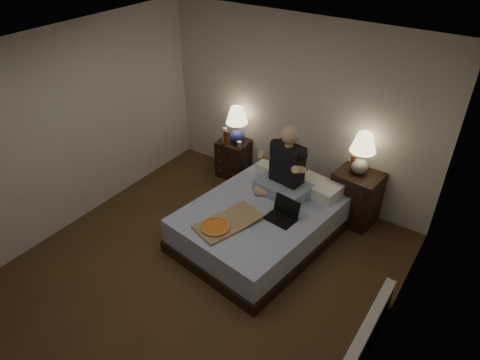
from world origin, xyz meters
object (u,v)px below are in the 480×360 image
Objects in this scene: beer_bottle_left at (226,138)px; beer_bottle_right at (352,163)px; lamp_right at (362,154)px; nightstand_left at (234,158)px; soda_can at (239,145)px; nightstand_right at (356,196)px; laptop at (281,212)px; lamp_left at (237,125)px; person at (285,162)px; bed at (260,223)px; radiator at (360,349)px; pizza_box at (215,227)px; water_bottle at (225,136)px.

beer_bottle_right is (1.88, 0.15, 0.14)m from beer_bottle_left.
lamp_right is 0.19m from beer_bottle_right.
soda_can is (0.18, -0.11, 0.34)m from nightstand_left.
beer_bottle_right is (-0.09, -0.02, -0.17)m from lamp_right.
soda_can is at bearing -176.04° from lamp_right.
beer_bottle_right is (-0.12, -0.02, 0.48)m from nightstand_right.
lamp_right reaches higher than laptop.
lamp_left is at bearing 180.00° from lamp_right.
lamp_right reaches higher than nightstand_right.
lamp_right is 0.60× the size of person.
nightstand_left is 1.96m from nightstand_right.
bed is at bearing -37.33° from beer_bottle_left.
nightstand_left is 0.57m from lamp_left.
lamp_right is at bearing 113.75° from radiator.
laptop is at bearing -113.47° from lamp_right.
nightstand_right is 0.45× the size of radiator.
nightstand_right is 0.49m from beer_bottle_right.
bed is 1.65m from lamp_left.
nightstand_left is 1.95m from pizza_box.
radiator is (2.91, -1.90, -0.51)m from water_bottle.
lamp_left reaches higher than pizza_box.
lamp_right is (1.94, 0.01, 0.71)m from nightstand_left.
water_bottle reaches higher than laptop.
water_bottle is 0.74× the size of laptop.
nightstand_left is 2.32× the size of water_bottle.
pizza_box is 0.47× the size of radiator.
lamp_right is at bearing 77.46° from pizza_box.
water_bottle is (-2.02, -0.12, -0.29)m from lamp_right.
bed is 0.83m from person.
water_bottle reaches higher than beer_bottle_left.
soda_can is 0.23m from beer_bottle_left.
beer_bottle_left reaches higher than soda_can.
radiator is at bearing -35.63° from soda_can.
nightstand_right is 1.14m from person.
beer_bottle_left is 1.35m from person.
beer_bottle_left reaches higher than laptop.
nightstand_right is 2.88× the size of water_bottle.
water_bottle is at bearing -136.28° from lamp_left.
water_bottle is at bearing 166.21° from person.
person is (0.07, 0.43, 0.71)m from bed.
lamp_right reaches higher than pizza_box.
water_bottle is 1.09× the size of beer_bottle_left.
beer_bottle_right reaches higher than nightstand_left.
person is at bearing -32.43° from nightstand_left.
beer_bottle_left is (-2.00, -0.17, 0.34)m from nightstand_right.
bed is 1.61m from water_bottle.
pizza_box is at bearing -100.24° from bed.
water_bottle is at bearing 140.61° from pizza_box.
water_bottle reaches higher than nightstand_left.
lamp_right is at bearing 73.48° from laptop.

